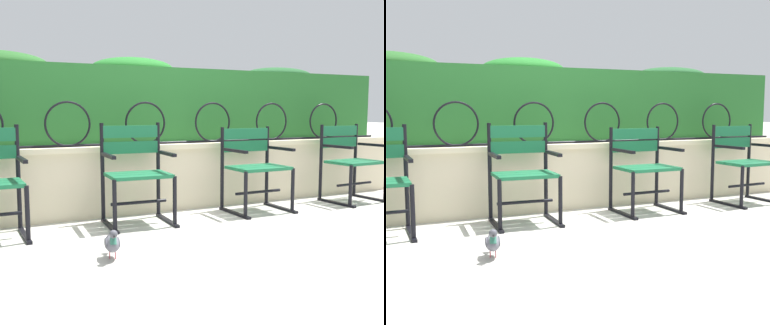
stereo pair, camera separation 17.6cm
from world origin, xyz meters
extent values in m
plane|color=#BCB7AD|center=(0.00, 0.00, 0.00)|extent=(60.00, 60.00, 0.00)
cube|color=beige|center=(0.00, 0.86, 0.31)|extent=(6.24, 0.35, 0.62)
cube|color=beige|center=(0.00, 0.86, 0.64)|extent=(6.24, 0.41, 0.05)
cylinder|color=black|center=(0.00, 0.79, 0.68)|extent=(5.72, 0.02, 0.02)
torus|color=black|center=(-0.93, 0.79, 0.88)|extent=(0.42, 0.02, 0.42)
torus|color=black|center=(-0.18, 0.79, 0.88)|extent=(0.42, 0.02, 0.42)
torus|color=black|center=(0.58, 0.79, 0.88)|extent=(0.42, 0.02, 0.42)
torus|color=black|center=(1.33, 0.79, 0.88)|extent=(0.42, 0.02, 0.42)
torus|color=black|center=(2.08, 0.79, 0.88)|extent=(0.42, 0.02, 0.42)
cube|color=#236028|center=(0.00, 1.36, 1.06)|extent=(6.11, 0.65, 0.79)
ellipsoid|color=#206423|center=(-0.10, 1.36, 1.45)|extent=(0.91, 0.59, 0.24)
ellipsoid|color=#23542A|center=(1.83, 1.36, 1.45)|extent=(0.91, 0.59, 0.17)
cylinder|color=black|center=(-1.39, 0.56, 0.44)|extent=(0.04, 0.04, 0.89)
cylinder|color=black|center=(-1.38, 0.13, 0.22)|extent=(0.04, 0.04, 0.44)
cube|color=black|center=(-1.38, 0.32, 0.01)|extent=(0.05, 0.52, 0.02)
cube|color=black|center=(-1.38, 0.32, 0.62)|extent=(0.05, 0.40, 0.03)
cube|color=#19663D|center=(-0.43, 0.17, 0.44)|extent=(0.53, 0.15, 0.03)
cube|color=#19663D|center=(-0.42, 0.30, 0.44)|extent=(0.53, 0.15, 0.03)
cube|color=#19663D|center=(-0.42, 0.44, 0.44)|extent=(0.53, 0.15, 0.03)
cube|color=#19663D|center=(-0.41, 0.54, 0.81)|extent=(0.53, 0.06, 0.11)
cube|color=#19663D|center=(-0.41, 0.54, 0.67)|extent=(0.53, 0.06, 0.11)
cylinder|color=black|center=(-0.15, 0.53, 0.45)|extent=(0.04, 0.04, 0.89)
cylinder|color=black|center=(-0.17, 0.10, 0.22)|extent=(0.04, 0.04, 0.44)
cube|color=black|center=(-0.16, 0.29, 0.01)|extent=(0.07, 0.52, 0.02)
cube|color=black|center=(-0.16, 0.29, 0.62)|extent=(0.06, 0.40, 0.03)
cylinder|color=black|center=(-0.68, 0.56, 0.45)|extent=(0.04, 0.04, 0.89)
cylinder|color=black|center=(-0.70, 0.13, 0.22)|extent=(0.04, 0.04, 0.44)
cube|color=black|center=(-0.69, 0.32, 0.01)|extent=(0.07, 0.52, 0.02)
cube|color=black|center=(-0.69, 0.32, 0.62)|extent=(0.06, 0.40, 0.03)
cylinder|color=black|center=(-0.42, 0.30, 0.20)|extent=(0.50, 0.05, 0.03)
cube|color=#19663D|center=(0.82, 0.15, 0.44)|extent=(0.55, 0.13, 0.03)
cube|color=#19663D|center=(0.82, 0.29, 0.44)|extent=(0.55, 0.13, 0.03)
cube|color=#19663D|center=(0.82, 0.42, 0.44)|extent=(0.55, 0.13, 0.03)
cube|color=#19663D|center=(0.82, 0.53, 0.77)|extent=(0.55, 0.04, 0.11)
cube|color=#19663D|center=(0.82, 0.53, 0.64)|extent=(0.55, 0.04, 0.11)
cylinder|color=black|center=(1.09, 0.53, 0.42)|extent=(0.04, 0.04, 0.84)
cylinder|color=black|center=(1.10, 0.10, 0.22)|extent=(0.04, 0.04, 0.44)
cube|color=black|center=(1.09, 0.29, 0.01)|extent=(0.05, 0.52, 0.02)
cube|color=black|center=(1.09, 0.29, 0.62)|extent=(0.04, 0.40, 0.03)
cylinder|color=black|center=(0.54, 0.52, 0.42)|extent=(0.04, 0.04, 0.84)
cylinder|color=black|center=(0.55, 0.09, 0.22)|extent=(0.04, 0.04, 0.44)
cube|color=black|center=(0.54, 0.28, 0.01)|extent=(0.05, 0.52, 0.02)
cube|color=black|center=(0.54, 0.28, 0.62)|extent=(0.04, 0.40, 0.03)
cylinder|color=black|center=(0.82, 0.29, 0.20)|extent=(0.52, 0.04, 0.03)
cube|color=#19663D|center=(2.07, 0.11, 0.44)|extent=(0.55, 0.16, 0.03)
cube|color=#19663D|center=(2.06, 0.25, 0.44)|extent=(0.55, 0.16, 0.03)
cube|color=#19663D|center=(2.05, 0.38, 0.44)|extent=(0.55, 0.16, 0.03)
cube|color=#19663D|center=(2.05, 0.49, 0.77)|extent=(0.54, 0.06, 0.11)
cube|color=#19663D|center=(2.05, 0.49, 0.64)|extent=(0.54, 0.06, 0.11)
cylinder|color=black|center=(2.32, 0.50, 0.42)|extent=(0.04, 0.04, 0.85)
cube|color=black|center=(2.33, 0.26, 0.01)|extent=(0.07, 0.52, 0.02)
cube|color=black|center=(2.33, 0.26, 0.62)|extent=(0.06, 0.40, 0.03)
cylinder|color=black|center=(1.78, 0.47, 0.42)|extent=(0.04, 0.04, 0.85)
cylinder|color=black|center=(1.80, 0.04, 0.22)|extent=(0.04, 0.04, 0.44)
cube|color=black|center=(1.79, 0.23, 0.01)|extent=(0.07, 0.52, 0.02)
cube|color=black|center=(1.79, 0.23, 0.62)|extent=(0.06, 0.40, 0.03)
cylinder|color=black|center=(2.06, 0.25, 0.20)|extent=(0.52, 0.06, 0.03)
ellipsoid|color=#5B5B66|center=(-0.92, -0.53, 0.11)|extent=(0.13, 0.21, 0.11)
cylinder|color=#2D6B56|center=(-0.93, -0.59, 0.14)|extent=(0.05, 0.07, 0.06)
sphere|color=#494951|center=(-0.93, -0.62, 0.20)|extent=(0.06, 0.06, 0.06)
cone|color=black|center=(-0.94, -0.65, 0.19)|extent=(0.02, 0.02, 0.01)
cone|color=#404047|center=(-0.89, -0.42, 0.10)|extent=(0.07, 0.09, 0.06)
ellipsoid|color=#4E4E56|center=(-0.87, -0.53, 0.11)|extent=(0.05, 0.14, 0.07)
ellipsoid|color=#4E4E56|center=(-0.96, -0.51, 0.11)|extent=(0.05, 0.14, 0.07)
cylinder|color=#C6515B|center=(-0.90, -0.54, 0.03)|extent=(0.01, 0.01, 0.05)
cylinder|color=#C6515B|center=(-0.93, -0.52, 0.03)|extent=(0.01, 0.01, 0.05)
camera|label=1|loc=(-1.79, -3.53, 1.00)|focal=43.79mm
camera|label=2|loc=(-1.63, -3.61, 1.00)|focal=43.79mm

